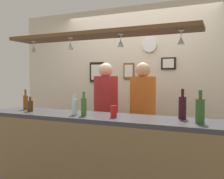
{
  "coord_description": "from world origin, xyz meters",
  "views": [
    {
      "loc": [
        1.26,
        -2.74,
        1.45
      ],
      "look_at": [
        0.0,
        0.1,
        1.3
      ],
      "focal_mm": 39.98,
      "sensor_mm": 36.0,
      "label": 1
    }
  ],
  "objects": [
    {
      "name": "wall_clock",
      "position": [
        0.22,
        1.05,
        1.96
      ],
      "size": [
        0.22,
        0.03,
        0.22
      ],
      "primitive_type": "cylinder",
      "rotation": [
        1.57,
        0.0,
        0.0
      ],
      "color": "white",
      "rests_on": "back_wall"
    },
    {
      "name": "picture_frame_caricature",
      "position": [
        -0.71,
        1.06,
        1.54
      ],
      "size": [
        0.26,
        0.02,
        0.34
      ],
      "color": "black",
      "rests_on": "back_wall"
    },
    {
      "name": "bottle_beer_brown_stubby",
      "position": [
        -0.87,
        -0.39,
        1.11
      ],
      "size": [
        0.07,
        0.07,
        0.18
      ],
      "color": "#512D14",
      "rests_on": "bar_counter"
    },
    {
      "name": "bottle_wine_dark_red",
      "position": [
        0.9,
        -0.2,
        1.16
      ],
      "size": [
        0.08,
        0.08,
        0.3
      ],
      "color": "#380F19",
      "rests_on": "bar_counter"
    },
    {
      "name": "bottle_beer_green_import",
      "position": [
        -0.1,
        -0.43,
        1.14
      ],
      "size": [
        0.06,
        0.06,
        0.26
      ],
      "color": "#336B2D",
      "rests_on": "bar_counter"
    },
    {
      "name": "bottle_champagne_green",
      "position": [
        1.08,
        -0.39,
        1.16
      ],
      "size": [
        0.08,
        0.08,
        0.3
      ],
      "color": "#2D5623",
      "rests_on": "bar_counter"
    },
    {
      "name": "bottle_beer_amber_tall",
      "position": [
        -1.05,
        -0.27,
        1.14
      ],
      "size": [
        0.06,
        0.06,
        0.26
      ],
      "color": "brown",
      "rests_on": "bar_counter"
    },
    {
      "name": "bottle_soda_clear",
      "position": [
        -0.22,
        -0.42,
        1.13
      ],
      "size": [
        0.06,
        0.06,
        0.23
      ],
      "color": "silver",
      "rests_on": "bar_counter"
    },
    {
      "name": "hanging_wineglass_far_left",
      "position": [
        -0.88,
        -0.3,
        1.81
      ],
      "size": [
        0.07,
        0.07,
        0.13
      ],
      "color": "silver",
      "rests_on": "overhead_glass_rack"
    },
    {
      "name": "drink_can",
      "position": [
        0.24,
        -0.4,
        1.1
      ],
      "size": [
        0.07,
        0.07,
        0.12
      ],
      "primitive_type": "cylinder",
      "color": "red",
      "rests_on": "bar_counter"
    },
    {
      "name": "hanging_wineglass_left",
      "position": [
        -0.3,
        -0.37,
        1.81
      ],
      "size": [
        0.07,
        0.07,
        0.13
      ],
      "color": "silver",
      "rests_on": "overhead_glass_rack"
    },
    {
      "name": "back_wall",
      "position": [
        0.0,
        1.1,
        1.3
      ],
      "size": [
        4.4,
        0.06,
        2.6
      ],
      "primitive_type": "cube",
      "color": "beige",
      "rests_on": "ground_plane"
    },
    {
      "name": "person_right_orange_shirt",
      "position": [
        0.31,
        0.41,
        0.99
      ],
      "size": [
        0.34,
        0.34,
        1.65
      ],
      "color": "#2D334C",
      "rests_on": "ground_plane"
    },
    {
      "name": "hanging_wineglass_center_left",
      "position": [
        0.29,
        -0.35,
        1.81
      ],
      "size": [
        0.07,
        0.07,
        0.13
      ],
      "color": "silver",
      "rests_on": "overhead_glass_rack"
    },
    {
      "name": "picture_frame_upper_small",
      "position": [
        0.51,
        1.06,
        1.67
      ],
      "size": [
        0.22,
        0.02,
        0.18
      ],
      "color": "black",
      "rests_on": "back_wall"
    },
    {
      "name": "hanging_wineglass_center",
      "position": [
        0.9,
        -0.31,
        1.81
      ],
      "size": [
        0.07,
        0.07,
        0.13
      ],
      "color": "silver",
      "rests_on": "overhead_glass_rack"
    },
    {
      "name": "person_middle_red_shirt",
      "position": [
        -0.23,
        0.41,
        1.0
      ],
      "size": [
        0.34,
        0.34,
        1.66
      ],
      "color": "#2D334C",
      "rests_on": "ground_plane"
    },
    {
      "name": "overhead_glass_rack",
      "position": [
        0.0,
        -0.3,
        1.92
      ],
      "size": [
        2.2,
        0.36,
        0.04
      ],
      "primitive_type": "cube",
      "color": "brown"
    },
    {
      "name": "bar_counter",
      "position": [
        0.0,
        -0.51,
        0.7
      ],
      "size": [
        2.7,
        0.55,
        1.04
      ],
      "color": "#38383D",
      "rests_on": "ground_plane"
    },
    {
      "name": "picture_frame_crest",
      "position": [
        -0.13,
        1.06,
        1.56
      ],
      "size": [
        0.18,
        0.02,
        0.26
      ],
      "color": "brown",
      "rests_on": "back_wall"
    }
  ]
}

